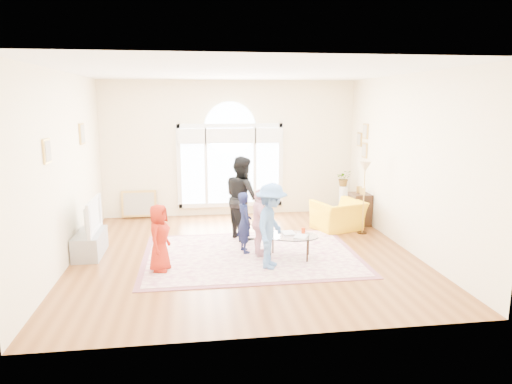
{
  "coord_description": "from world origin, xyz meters",
  "views": [
    {
      "loc": [
        -0.88,
        -7.84,
        2.7
      ],
      "look_at": [
        0.25,
        0.3,
        1.07
      ],
      "focal_mm": 32.0,
      "sensor_mm": 36.0,
      "label": 1
    }
  ],
  "objects": [
    {
      "name": "television",
      "position": [
        -2.74,
        0.3,
        0.72
      ],
      "size": [
        0.17,
        1.05,
        0.6
      ],
      "color": "black",
      "rests_on": "tv_console"
    },
    {
      "name": "child_black",
      "position": [
        0.06,
        0.94,
        0.84
      ],
      "size": [
        0.84,
        0.96,
        1.65
      ],
      "primitive_type": "imported",
      "rotation": [
        0.0,
        0.0,
        1.89
      ],
      "color": "black",
      "rests_on": "area_rug"
    },
    {
      "name": "child_red",
      "position": [
        -1.45,
        -0.68,
        0.57
      ],
      "size": [
        0.49,
        0.61,
        1.09
      ],
      "primitive_type": "imported",
      "rotation": [
        0.0,
        0.0,
        1.28
      ],
      "color": "#A01F0F",
      "rests_on": "area_rug"
    },
    {
      "name": "rug_border",
      "position": [
        0.1,
        -0.11,
        0.01
      ],
      "size": [
        3.8,
        2.8,
        0.01
      ],
      "primitive_type": "cube",
      "color": "#834954",
      "rests_on": "ground"
    },
    {
      "name": "area_rug",
      "position": [
        0.1,
        -0.11,
        0.01
      ],
      "size": [
        3.6,
        2.6,
        0.02
      ],
      "primitive_type": "cube",
      "color": "beige",
      "rests_on": "ground"
    },
    {
      "name": "room_shell",
      "position": [
        0.01,
        2.83,
        1.57
      ],
      "size": [
        6.0,
        6.0,
        6.0
      ],
      "color": "#F5E6C3",
      "rests_on": "ground"
    },
    {
      "name": "plant_pedestal",
      "position": [
        2.7,
        2.58,
        0.35
      ],
      "size": [
        0.2,
        0.2,
        0.7
      ],
      "primitive_type": "cylinder",
      "color": "white",
      "rests_on": "ground"
    },
    {
      "name": "tv_console",
      "position": [
        -2.75,
        0.3,
        0.21
      ],
      "size": [
        0.45,
        1.0,
        0.42
      ],
      "primitive_type": "cube",
      "color": "gray",
      "rests_on": "ground"
    },
    {
      "name": "child_pink",
      "position": [
        0.24,
        -0.19,
        0.62
      ],
      "size": [
        0.33,
        0.72,
        1.2
      ],
      "primitive_type": "imported",
      "rotation": [
        0.0,
        0.0,
        1.63
      ],
      "color": "#EDA7BA",
      "rests_on": "area_rug"
    },
    {
      "name": "armchair",
      "position": [
        2.17,
        1.3,
        0.31
      ],
      "size": [
        1.19,
        1.11,
        0.63
      ],
      "primitive_type": "imported",
      "rotation": [
        0.0,
        0.0,
        3.47
      ],
      "color": "yellow",
      "rests_on": "ground"
    },
    {
      "name": "coffee_table",
      "position": [
        0.75,
        -0.36,
        0.4
      ],
      "size": [
        1.14,
        0.9,
        0.54
      ],
      "rotation": [
        0.0,
        0.0,
        -0.3
      ],
      "color": "silver",
      "rests_on": "ground"
    },
    {
      "name": "child_blue",
      "position": [
        0.34,
        -0.79,
        0.72
      ],
      "size": [
        0.85,
        1.04,
        1.41
      ],
      "primitive_type": "imported",
      "rotation": [
        0.0,
        0.0,
        1.15
      ],
      "color": "#4E7BC0",
      "rests_on": "area_rug"
    },
    {
      "name": "potted_plant",
      "position": [
        2.7,
        2.58,
        0.9
      ],
      "size": [
        0.39,
        0.35,
        0.39
      ],
      "primitive_type": "imported",
      "rotation": [
        0.0,
        0.0,
        -0.14
      ],
      "color": "#33722D",
      "rests_on": "plant_pedestal"
    },
    {
      "name": "floor_lamp",
      "position": [
        2.58,
        0.96,
        1.28
      ],
      "size": [
        0.26,
        0.26,
        1.51
      ],
      "color": "black",
      "rests_on": "ground"
    },
    {
      "name": "child_navy",
      "position": [
        0.0,
        0.05,
        0.57
      ],
      "size": [
        0.34,
        0.45,
        1.1
      ],
      "primitive_type": "imported",
      "rotation": [
        0.0,
        0.0,
        1.77
      ],
      "color": "#13193C",
      "rests_on": "area_rug"
    },
    {
      "name": "ground",
      "position": [
        0.0,
        0.0,
        0.0
      ],
      "size": [
        6.0,
        6.0,
        0.0
      ],
      "primitive_type": "plane",
      "color": "brown",
      "rests_on": "ground"
    },
    {
      "name": "side_cabinet",
      "position": [
        2.78,
        1.67,
        0.35
      ],
      "size": [
        0.4,
        0.5,
        0.7
      ],
      "primitive_type": "cube",
      "color": "black",
      "rests_on": "ground"
    },
    {
      "name": "leaning_picture",
      "position": [
        -2.17,
        2.9,
        0.0
      ],
      "size": [
        0.8,
        0.14,
        0.62
      ],
      "primitive_type": "cube",
      "rotation": [
        -0.14,
        0.0,
        0.0
      ],
      "color": "tan",
      "rests_on": "ground"
    }
  ]
}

